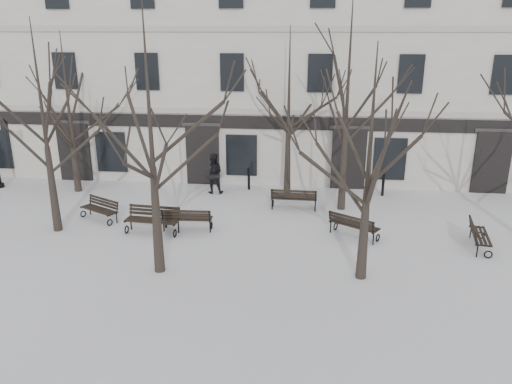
# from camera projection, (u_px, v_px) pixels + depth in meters

# --- Properties ---
(ground) EXTENTS (100.00, 100.00, 0.00)m
(ground) POSITION_uv_depth(u_px,v_px,m) (258.00, 257.00, 16.85)
(ground) COLOR silver
(ground) RESTS_ON ground
(building) EXTENTS (40.40, 10.20, 11.40)m
(building) POSITION_uv_depth(u_px,v_px,m) (282.00, 62.00, 27.33)
(building) COLOR beige
(building) RESTS_ON ground
(tree_0) EXTENTS (5.41, 5.41, 7.73)m
(tree_0) POSITION_uv_depth(u_px,v_px,m) (41.00, 103.00, 17.55)
(tree_0) COLOR black
(tree_0) RESTS_ON ground
(tree_1) EXTENTS (5.72, 5.72, 8.17)m
(tree_1) POSITION_uv_depth(u_px,v_px,m) (149.00, 111.00, 14.29)
(tree_1) COLOR black
(tree_1) RESTS_ON ground
(tree_2) EXTENTS (4.93, 4.93, 7.04)m
(tree_2) POSITION_uv_depth(u_px,v_px,m) (371.00, 138.00, 14.10)
(tree_2) COLOR black
(tree_2) RESTS_ON ground
(tree_4) EXTENTS (5.06, 5.06, 7.23)m
(tree_4) POSITION_uv_depth(u_px,v_px,m) (67.00, 94.00, 22.18)
(tree_4) COLOR black
(tree_4) RESTS_ON ground
(tree_5) EXTENTS (5.22, 5.22, 7.46)m
(tree_5) POSITION_uv_depth(u_px,v_px,m) (289.00, 93.00, 21.49)
(tree_5) COLOR black
(tree_5) RESTS_ON ground
(tree_6) EXTENTS (6.13, 6.13, 8.75)m
(tree_6) POSITION_uv_depth(u_px,v_px,m) (349.00, 78.00, 19.57)
(tree_6) COLOR black
(tree_6) RESTS_ON ground
(bench_0) EXTENTS (2.06, 0.90, 1.01)m
(bench_0) POSITION_uv_depth(u_px,v_px,m) (153.00, 219.00, 18.68)
(bench_0) COLOR black
(bench_0) RESTS_ON ground
(bench_1) EXTENTS (1.90, 0.76, 0.94)m
(bench_1) POSITION_uv_depth(u_px,v_px,m) (187.00, 218.00, 18.85)
(bench_1) COLOR black
(bench_1) RESTS_ON ground
(bench_2) EXTENTS (1.88, 1.55, 0.93)m
(bench_2) POSITION_uv_depth(u_px,v_px,m) (353.00, 225.00, 18.24)
(bench_2) COLOR black
(bench_2) RESTS_ON ground
(bench_3) EXTENTS (1.79, 1.37, 0.87)m
(bench_3) POSITION_uv_depth(u_px,v_px,m) (100.00, 208.00, 19.96)
(bench_3) COLOR black
(bench_3) RESTS_ON ground
(bench_4) EXTENTS (1.94, 0.76, 0.97)m
(bench_4) POSITION_uv_depth(u_px,v_px,m) (294.00, 198.00, 21.04)
(bench_4) COLOR black
(bench_4) RESTS_ON ground
(bench_5) EXTENTS (0.93, 1.86, 0.90)m
(bench_5) POSITION_uv_depth(u_px,v_px,m) (478.00, 235.00, 17.43)
(bench_5) COLOR black
(bench_5) RESTS_ON ground
(bollard_a) EXTENTS (0.14, 0.14, 1.08)m
(bollard_a) POSITION_uv_depth(u_px,v_px,m) (249.00, 178.00, 23.63)
(bollard_a) COLOR black
(bollard_a) RESTS_ON ground
(bollard_b) EXTENTS (0.15, 0.15, 1.18)m
(bollard_b) POSITION_uv_depth(u_px,v_px,m) (383.00, 183.00, 22.74)
(bollard_b) COLOR black
(bollard_b) RESTS_ON ground
(pedestrian_b) EXTENTS (0.99, 0.81, 1.89)m
(pedestrian_b) POSITION_uv_depth(u_px,v_px,m) (214.00, 193.00, 23.34)
(pedestrian_b) COLOR black
(pedestrian_b) RESTS_ON ground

